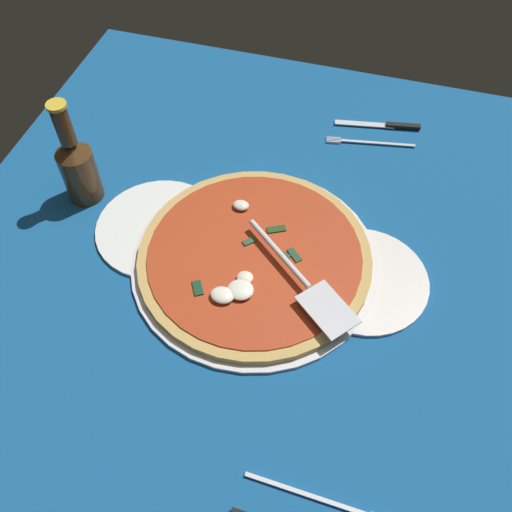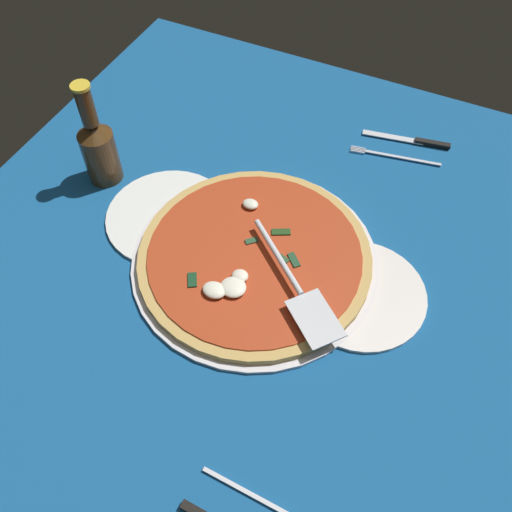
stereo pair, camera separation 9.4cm
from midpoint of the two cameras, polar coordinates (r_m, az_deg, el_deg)
The scene contains 9 objects.
ground_plane at distance 102.94cm, azimuth 3.38°, elevation 0.54°, with size 113.92×113.92×0.80cm, color #165189.
checker_pattern at distance 102.58cm, azimuth 3.39°, elevation 0.69°, with size 113.92×113.92×0.10cm.
pizza_pan at distance 99.99cm, azimuth 2.70°, elevation -0.69°, with size 43.75×43.75×1.03cm, color silver.
dinner_plate_left at distance 98.54cm, azimuth 13.25°, elevation -3.98°, with size 22.41×22.41×1.00cm, color silver.
dinner_plate_right at distance 107.01cm, azimuth -6.35°, elevation 3.83°, with size 23.60×23.60×1.00cm, color white.
pizza at distance 98.86cm, azimuth 2.68°, elevation -0.29°, with size 41.30×41.30×2.96cm.
pizza_server at distance 92.90cm, azimuth 7.02°, elevation -3.30°, with size 22.83×19.80×1.00cm.
place_setting_near at distance 124.66cm, azimuth 16.97°, elevation 10.16°, with size 22.45×16.14×1.40cm.
beer_bottle at distance 111.34cm, azimuth -13.36°, elevation 10.57°, with size 6.71×6.71×22.15cm.
Camera 2 is at (-25.57, 57.12, 81.40)cm, focal length 39.48 mm.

